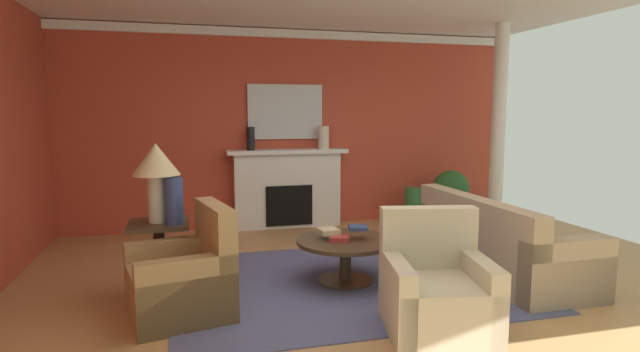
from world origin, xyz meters
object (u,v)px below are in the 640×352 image
(fireplace, at_px, (288,190))
(vase_on_side_table, at_px, (174,201))
(mantel_mirror, at_px, (285,112))
(sofa, at_px, (498,247))
(armchair_facing_fireplace, at_px, (436,293))
(table_lamp, at_px, (156,167))
(vase_tall_corner, at_px, (413,206))
(coffee_table, at_px, (345,250))
(armchair_near_window, at_px, (185,281))
(vase_mantel_right, at_px, (324,138))
(vase_mantel_left, at_px, (251,139))
(potted_plant, at_px, (451,192))
(side_table, at_px, (160,253))

(fireplace, bearing_deg, vase_on_side_table, -121.44)
(mantel_mirror, bearing_deg, sofa, -58.91)
(armchair_facing_fireplace, height_order, table_lamp, table_lamp)
(vase_on_side_table, bearing_deg, vase_tall_corner, 33.07)
(sofa, xyz_separation_m, coffee_table, (-1.67, 0.17, 0.04))
(armchair_near_window, height_order, vase_mantel_right, vase_mantel_right)
(armchair_facing_fireplace, bearing_deg, vase_mantel_left, 104.36)
(vase_mantel_right, height_order, potted_plant, vase_mantel_right)
(fireplace, xyz_separation_m, potted_plant, (2.53, -0.38, -0.07))
(vase_on_side_table, bearing_deg, vase_mantel_left, 67.89)
(vase_on_side_table, bearing_deg, fireplace, 58.56)
(coffee_table, xyz_separation_m, vase_on_side_table, (-1.66, 0.03, 0.58))
(sofa, relative_size, table_lamp, 2.81)
(vase_on_side_table, bearing_deg, armchair_facing_fireplace, -33.03)
(coffee_table, bearing_deg, fireplace, 91.84)
(fireplace, xyz_separation_m, table_lamp, (-1.73, -2.47, 0.66))
(vase_on_side_table, xyz_separation_m, potted_plant, (4.11, 2.21, -0.43))
(coffee_table, height_order, potted_plant, potted_plant)
(armchair_near_window, relative_size, vase_on_side_table, 2.16)
(table_lamp, xyz_separation_m, vase_mantel_right, (2.28, 2.42, 0.13))
(armchair_facing_fireplace, bearing_deg, armchair_near_window, 157.03)
(fireplace, xyz_separation_m, armchair_near_window, (-1.50, -3.07, -0.25))
(table_lamp, xyz_separation_m, potted_plant, (4.26, 2.09, -0.73))
(side_table, distance_m, table_lamp, 0.82)
(mantel_mirror, bearing_deg, vase_on_side_table, -120.29)
(fireplace, bearing_deg, vase_mantel_left, -174.86)
(side_table, height_order, vase_tall_corner, side_table)
(vase_tall_corner, bearing_deg, fireplace, 171.18)
(sofa, bearing_deg, coffee_table, 174.20)
(fireplace, relative_size, armchair_facing_fireplace, 1.89)
(vase_mantel_right, bearing_deg, table_lamp, -133.35)
(coffee_table, bearing_deg, vase_tall_corner, 51.46)
(mantel_mirror, relative_size, vase_mantel_left, 3.34)
(armchair_facing_fireplace, distance_m, vase_on_side_table, 2.48)
(vase_mantel_right, xyz_separation_m, potted_plant, (1.98, -0.33, -0.86))
(sofa, distance_m, table_lamp, 3.62)
(sofa, xyz_separation_m, vase_mantel_right, (-1.20, 2.74, 1.06))
(coffee_table, height_order, vase_mantel_right, vase_mantel_right)
(sofa, height_order, potted_plant, sofa)
(sofa, height_order, vase_tall_corner, sofa)
(potted_plant, bearing_deg, sofa, -107.87)
(side_table, distance_m, potted_plant, 4.75)
(vase_mantel_left, bearing_deg, vase_mantel_right, 0.00)
(fireplace, distance_m, coffee_table, 2.63)
(armchair_near_window, distance_m, vase_tall_corner, 4.41)
(potted_plant, bearing_deg, vase_mantel_left, 173.93)
(fireplace, height_order, coffee_table, fireplace)
(table_lamp, distance_m, potted_plant, 4.80)
(mantel_mirror, xyz_separation_m, side_table, (-1.73, -2.59, -1.34))
(fireplace, distance_m, sofa, 3.30)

